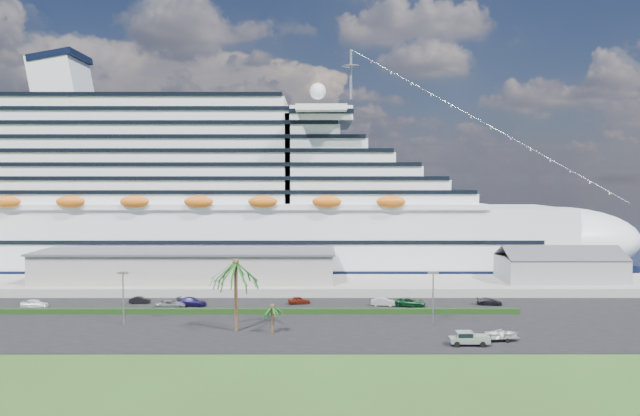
{
  "coord_description": "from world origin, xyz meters",
  "views": [
    {
      "loc": [
        2.38,
        -87.68,
        22.66
      ],
      "look_at": [
        2.51,
        30.0,
        17.27
      ],
      "focal_mm": 35.0,
      "sensor_mm": 36.0,
      "label": 1
    }
  ],
  "objects_px": {
    "parked_car_3": "(192,302)",
    "boat_trailer": "(503,334)",
    "pickup_truck": "(469,338)",
    "cruise_ship": "(221,204)"
  },
  "relations": [
    {
      "from": "cruise_ship",
      "to": "boat_trailer",
      "type": "relative_size",
      "value": 33.62
    },
    {
      "from": "parked_car_3",
      "to": "boat_trailer",
      "type": "distance_m",
      "value": 54.09
    },
    {
      "from": "cruise_ship",
      "to": "parked_car_3",
      "type": "bearing_deg",
      "value": -88.38
    },
    {
      "from": "pickup_truck",
      "to": "boat_trailer",
      "type": "xyz_separation_m",
      "value": [
        5.33,
        2.18,
        0.01
      ]
    },
    {
      "from": "cruise_ship",
      "to": "boat_trailer",
      "type": "distance_m",
      "value": 83.83
    },
    {
      "from": "parked_car_3",
      "to": "pickup_truck",
      "type": "bearing_deg",
      "value": -111.72
    },
    {
      "from": "cruise_ship",
      "to": "pickup_truck",
      "type": "relative_size",
      "value": 35.45
    },
    {
      "from": "cruise_ship",
      "to": "pickup_truck",
      "type": "bearing_deg",
      "value": -56.99
    },
    {
      "from": "parked_car_3",
      "to": "boat_trailer",
      "type": "bearing_deg",
      "value": -106.8
    },
    {
      "from": "cruise_ship",
      "to": "pickup_truck",
      "type": "distance_m",
      "value": 82.58
    }
  ]
}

